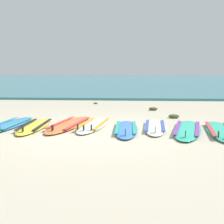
# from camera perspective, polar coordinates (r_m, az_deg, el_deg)

# --- Properties ---
(ground_plane) EXTENTS (80.00, 80.00, 0.00)m
(ground_plane) POSITION_cam_1_polar(r_m,az_deg,el_deg) (6.16, -3.45, -3.92)
(ground_plane) COLOR #B7AD93
(sea) EXTENTS (80.00, 60.00, 0.10)m
(sea) POSITION_cam_1_polar(r_m,az_deg,el_deg) (42.52, 2.85, 6.33)
(sea) COLOR teal
(sea) RESTS_ON ground
(surfboard_0) EXTENTS (0.68, 2.20, 0.18)m
(surfboard_0) POSITION_cam_1_polar(r_m,az_deg,el_deg) (7.23, -18.81, -2.25)
(surfboard_0) COLOR #3875CC
(surfboard_0) RESTS_ON ground
(surfboard_1) EXTENTS (0.57, 2.05, 0.18)m
(surfboard_1) POSITION_cam_1_polar(r_m,az_deg,el_deg) (6.90, -14.47, -2.57)
(surfboard_1) COLOR yellow
(surfboard_1) RESTS_ON ground
(surfboard_2) EXTENTS (0.96, 2.39, 0.18)m
(surfboard_2) POSITION_cam_1_polar(r_m,az_deg,el_deg) (6.95, -8.13, -2.31)
(surfboard_2) COLOR orange
(surfboard_2) RESTS_ON ground
(surfboard_3) EXTENTS (0.77, 2.14, 0.18)m
(surfboard_3) POSITION_cam_1_polar(r_m,az_deg,el_deg) (6.82, -3.50, -2.44)
(surfboard_3) COLOR silver
(surfboard_3) RESTS_ON ground
(surfboard_4) EXTENTS (0.51, 1.99, 0.18)m
(surfboard_4) POSITION_cam_1_polar(r_m,az_deg,el_deg) (6.36, 2.65, -3.20)
(surfboard_4) COLOR #3875CC
(surfboard_4) RESTS_ON ground
(surfboard_5) EXTENTS (0.61, 1.94, 0.18)m
(surfboard_5) POSITION_cam_1_polar(r_m,az_deg,el_deg) (6.62, 8.17, -2.82)
(surfboard_5) COLOR white
(surfboard_5) RESTS_ON ground
(surfboard_6) EXTENTS (1.04, 2.34, 0.18)m
(surfboard_6) POSITION_cam_1_polar(r_m,az_deg,el_deg) (6.47, 14.10, -3.23)
(surfboard_6) COLOR #2DB793
(surfboard_6) RESTS_ON ground
(surfboard_7) EXTENTS (0.86, 2.29, 0.18)m
(surfboard_7) POSITION_cam_1_polar(r_m,az_deg,el_deg) (6.55, 19.92, -3.33)
(surfboard_7) COLOR #2DB793
(surfboard_7) RESTS_ON ground
(seaweed_clump_near_shoreline) EXTENTS (0.29, 0.23, 0.10)m
(seaweed_clump_near_shoreline) POSITION_cam_1_polar(r_m,az_deg,el_deg) (8.15, 11.68, -0.78)
(seaweed_clump_near_shoreline) COLOR #384723
(seaweed_clump_near_shoreline) RESTS_ON ground
(seaweed_clump_mid_sand) EXTENTS (0.16, 0.13, 0.06)m
(seaweed_clump_mid_sand) POSITION_cam_1_polar(r_m,az_deg,el_deg) (11.33, -3.15, 1.68)
(seaweed_clump_mid_sand) COLOR #4C4228
(seaweed_clump_mid_sand) RESTS_ON ground
(seaweed_clump_by_the_boards) EXTENTS (0.28, 0.23, 0.10)m
(seaweed_clump_by_the_boards) POSITION_cam_1_polar(r_m,az_deg,el_deg) (9.61, 7.83, 0.62)
(seaweed_clump_by_the_boards) COLOR #384723
(seaweed_clump_by_the_boards) RESTS_ON ground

